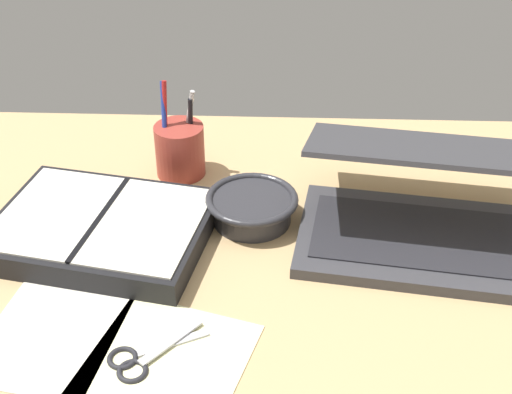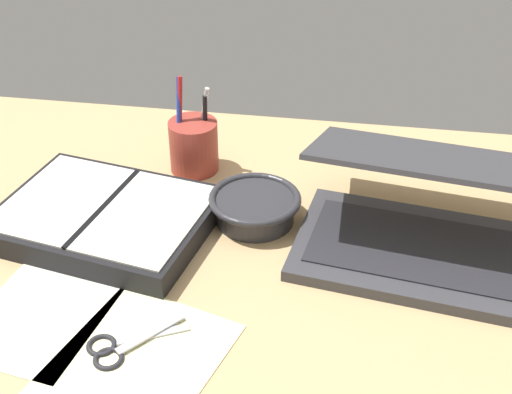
% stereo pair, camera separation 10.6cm
% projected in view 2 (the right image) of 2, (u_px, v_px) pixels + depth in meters
% --- Properties ---
extents(desk_top, '(1.40, 1.00, 0.02)m').
position_uv_depth(desk_top, '(230.00, 283.00, 1.02)').
color(desk_top, tan).
rests_on(desk_top, ground).
extents(laptop, '(0.39, 0.35, 0.16)m').
position_uv_depth(laptop, '(422.00, 219.00, 1.05)').
color(laptop, '#38383D').
rests_on(laptop, desk_top).
extents(bowl, '(0.15, 0.15, 0.05)m').
position_uv_depth(bowl, '(255.00, 206.00, 1.12)').
color(bowl, '#2D2D33').
rests_on(bowl, desk_top).
extents(pen_cup, '(0.08, 0.08, 0.17)m').
position_uv_depth(pen_cup, '(194.00, 145.00, 1.24)').
color(pen_cup, '#9E382D').
rests_on(pen_cup, desk_top).
extents(planner, '(0.36, 0.30, 0.04)m').
position_uv_depth(planner, '(105.00, 217.00, 1.10)').
color(planner, black).
rests_on(planner, desk_top).
extents(scissors, '(0.12, 0.11, 0.01)m').
position_uv_depth(scissors, '(117.00, 348.00, 0.90)').
color(scissors, '#B7B7BC').
rests_on(scissors, desk_top).
extents(paper_sheet_front, '(0.27, 0.34, 0.00)m').
position_uv_depth(paper_sheet_front, '(120.00, 381.00, 0.86)').
color(paper_sheet_front, '#F4EFB2').
rests_on(paper_sheet_front, desk_top).
extents(paper_sheet_beside_planner, '(0.21, 0.31, 0.00)m').
position_uv_depth(paper_sheet_beside_planner, '(57.00, 296.00, 0.98)').
color(paper_sheet_beside_planner, silver).
rests_on(paper_sheet_beside_planner, desk_top).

